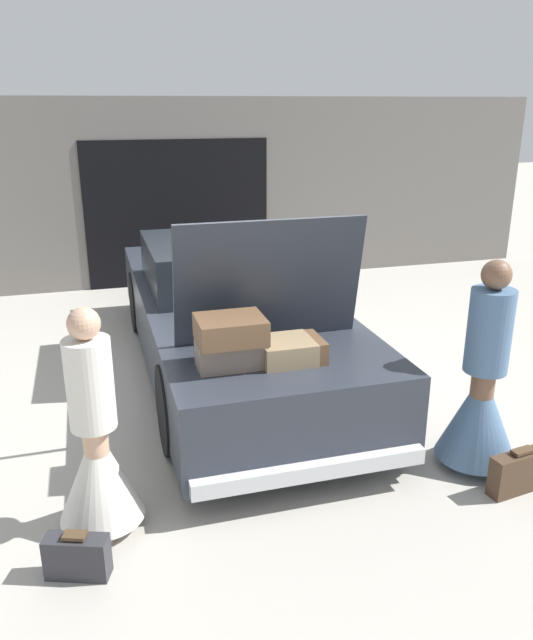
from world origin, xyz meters
TOP-DOWN VIEW (x-y plane):
  - ground_plane at (0.00, 0.00)m, footprint 40.00×40.00m
  - garage_wall_back at (0.00, 3.60)m, footprint 12.00×0.14m
  - car at (-0.00, 0.00)m, footprint 1.84×4.98m
  - person_left at (-1.42, -2.30)m, footprint 0.56×0.56m
  - person_right at (1.42, -2.33)m, footprint 0.62×0.62m
  - suitcase_beside_left_person at (-1.59, -2.75)m, footprint 0.41×0.26m
  - suitcase_beside_right_person at (1.53, -2.74)m, footprint 0.51×0.20m

SIDE VIEW (x-z plane):
  - ground_plane at x=0.00m, z-range 0.00..0.00m
  - suitcase_beside_left_person at x=-1.59m, z-range -0.01..0.29m
  - suitcase_beside_right_person at x=1.53m, z-range -0.01..0.33m
  - person_left at x=-1.42m, z-range -0.22..1.33m
  - person_right at x=1.42m, z-range -0.24..1.42m
  - car at x=0.00m, z-range -0.32..1.55m
  - garage_wall_back at x=0.00m, z-range -0.01..2.79m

